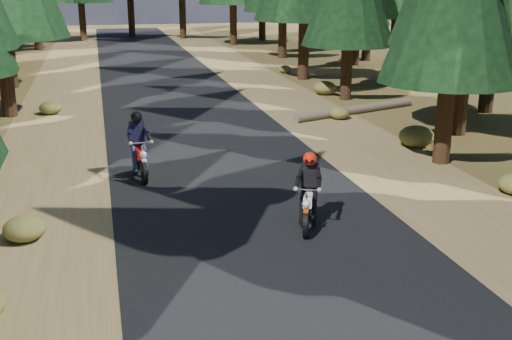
{
  "coord_description": "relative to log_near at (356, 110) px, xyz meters",
  "views": [
    {
      "loc": [
        -3.08,
        -10.99,
        5.01
      ],
      "look_at": [
        0.0,
        1.5,
        1.1
      ],
      "focal_mm": 45.0,
      "sensor_mm": 36.0,
      "label": 1
    }
  ],
  "objects": [
    {
      "name": "rider_lead",
      "position": [
        -5.35,
        -10.43,
        0.37
      ],
      "size": [
        1.15,
        1.82,
        1.56
      ],
      "rotation": [
        0.0,
        0.0,
        2.75
      ],
      "color": "white",
      "rests_on": "road"
    },
    {
      "name": "shoulder_l",
      "position": [
        -10.89,
        -6.23,
        -0.16
      ],
      "size": [
        3.2,
        100.0,
        0.01
      ],
      "primitive_type": "cube",
      "color": "brown",
      "rests_on": "ground"
    },
    {
      "name": "log_near",
      "position": [
        0.0,
        0.0,
        0.0
      ],
      "size": [
        5.45,
        2.26,
        0.32
      ],
      "primitive_type": "cylinder",
      "rotation": [
        0.0,
        1.57,
        0.35
      ],
      "color": "#4C4233",
      "rests_on": "ground"
    },
    {
      "name": "understory_shrubs",
      "position": [
        -5.27,
        -3.25,
        0.11
      ],
      "size": [
        15.16,
        31.14,
        0.65
      ],
      "color": "#474C1E",
      "rests_on": "ground"
    },
    {
      "name": "ground",
      "position": [
        -6.29,
        -11.23,
        -0.16
      ],
      "size": [
        120.0,
        120.0,
        0.0
      ],
      "primitive_type": "plane",
      "color": "#413217",
      "rests_on": "ground"
    },
    {
      "name": "rider_follow",
      "position": [
        -8.48,
        -6.14,
        0.41
      ],
      "size": [
        0.75,
        1.95,
        1.7
      ],
      "rotation": [
        0.0,
        0.0,
        3.23
      ],
      "color": "#A70B0D",
      "rests_on": "road"
    },
    {
      "name": "shoulder_r",
      "position": [
        -1.69,
        -6.23,
        -0.16
      ],
      "size": [
        3.2,
        100.0,
        0.01
      ],
      "primitive_type": "cube",
      "color": "brown",
      "rests_on": "ground"
    },
    {
      "name": "road",
      "position": [
        -6.29,
        -6.23,
        -0.15
      ],
      "size": [
        6.0,
        100.0,
        0.01
      ],
      "primitive_type": "cube",
      "color": "black",
      "rests_on": "ground"
    }
  ]
}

